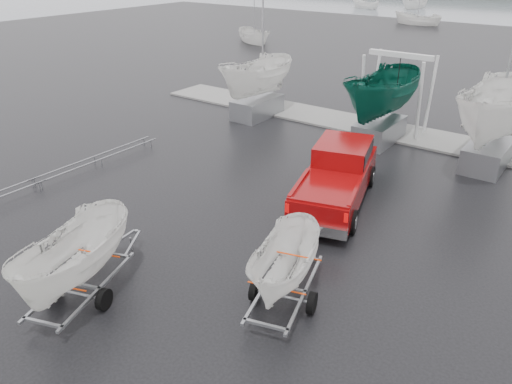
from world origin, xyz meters
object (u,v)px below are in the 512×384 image
at_px(pickup_truck, 338,173).
at_px(boat_hoist, 398,82).
at_px(trailer_hitched, 287,226).
at_px(trailer_parked, 68,213).

height_order(pickup_truck, boat_hoist, boat_hoist).
distance_m(trailer_hitched, trailer_parked, 5.56).
height_order(trailer_hitched, trailer_parked, trailer_parked).
xyz_separation_m(trailer_hitched, boat_hoist, (-3.16, 15.12, 0.29)).
distance_m(trailer_parked, boat_hoist, 18.36).
bearing_deg(pickup_truck, boat_hoist, 82.93).
bearing_deg(trailer_parked, boat_hoist, 66.44).
height_order(trailer_hitched, boat_hoist, trailer_hitched).
relative_size(trailer_hitched, boat_hoist, 1.06).
relative_size(trailer_parked, boat_hoist, 1.21).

